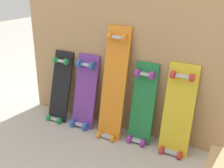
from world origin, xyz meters
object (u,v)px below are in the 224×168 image
object	(u,v)px
skateboard_purple	(85,95)
skateboard_yellow	(178,114)
skateboard_black	(60,90)
skateboard_green	(142,108)
skateboard_orange	(113,88)

from	to	relation	value
skateboard_purple	skateboard_yellow	size ratio (longest dim) A/B	0.93
skateboard_yellow	skateboard_black	bearing A→B (deg)	-179.29
skateboard_purple	skateboard_green	bearing A→B (deg)	1.15
skateboard_orange	skateboard_purple	bearing A→B (deg)	177.29
skateboard_orange	skateboard_yellow	bearing A→B (deg)	2.12
skateboard_black	skateboard_purple	distance (m)	0.27
skateboard_purple	skateboard_orange	world-z (taller)	skateboard_orange
skateboard_orange	skateboard_green	xyz separation A→B (m)	(0.24, 0.02, -0.13)
skateboard_green	skateboard_yellow	distance (m)	0.29
skateboard_orange	skateboard_black	bearing A→B (deg)	179.38
skateboard_green	skateboard_yellow	world-z (taller)	skateboard_yellow
skateboard_purple	skateboard_orange	xyz separation A→B (m)	(0.30, -0.01, 0.13)
skateboard_black	skateboard_purple	xyz separation A→B (m)	(0.27, 0.01, 0.01)
skateboard_green	skateboard_orange	bearing A→B (deg)	-174.17
skateboard_purple	skateboard_yellow	xyz separation A→B (m)	(0.83, 0.01, 0.02)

